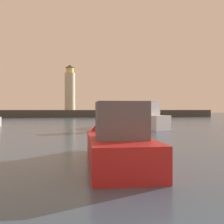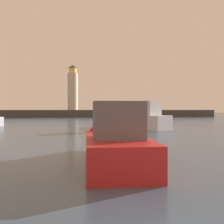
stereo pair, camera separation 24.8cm
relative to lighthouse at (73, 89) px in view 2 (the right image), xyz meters
The scene contains 5 objects.
ground_plane 35.21m from the lighthouse, 84.73° to the right, with size 220.00×220.00×0.00m, color #384C60.
breakwater 7.43m from the lighthouse, ahead, with size 73.08×4.58×1.94m, color #423F3D.
lighthouse is the anchor object (origin of this frame).
motorboat_0 42.94m from the lighthouse, 79.76° to the right, with size 6.22×8.60×3.29m.
motorboat_1 59.79m from the lighthouse, 87.73° to the right, with size 2.51×7.50×2.92m.
Camera 2 is at (-2.37, -1.83, 2.17)m, focal length 41.22 mm.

